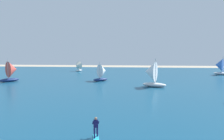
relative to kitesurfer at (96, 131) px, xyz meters
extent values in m
cube|color=navy|center=(1.51, 32.37, -0.65)|extent=(160.00, 90.00, 0.10)
cube|color=#26B2CC|center=(-0.04, 0.19, -0.58)|extent=(0.74, 1.46, 0.05)
cylinder|color=#19194C|center=(-0.12, -0.02, -0.15)|extent=(0.14, 0.14, 0.80)
cylinder|color=#19194C|center=(0.03, 0.39, -0.15)|extent=(0.14, 0.14, 0.80)
cube|color=#19194C|center=(-0.04, 0.19, 0.55)|extent=(0.40, 0.29, 0.60)
sphere|color=#9E7051|center=(-0.04, 0.19, 0.96)|extent=(0.22, 0.22, 0.22)
cylinder|color=#19194C|center=(-0.27, 0.22, 0.60)|extent=(0.20, 0.51, 0.39)
cylinder|color=#19194C|center=(0.15, 0.31, 0.60)|extent=(0.20, 0.51, 0.39)
ellipsoid|color=white|center=(28.43, 49.33, -0.18)|extent=(4.69, 3.61, 0.85)
cylinder|color=silver|center=(28.61, 49.22, 2.51)|extent=(0.14, 0.14, 4.52)
cone|color=#3F72CC|center=(27.75, 49.72, 2.28)|extent=(3.61, 4.28, 3.80)
ellipsoid|color=silver|center=(6.90, 25.65, -0.17)|extent=(4.85, 2.95, 0.86)
cylinder|color=silver|center=(7.10, 25.58, 2.55)|extent=(0.14, 0.14, 4.59)
cone|color=white|center=(6.15, 25.90, 2.32)|extent=(3.13, 4.29, 3.85)
ellipsoid|color=white|center=(-15.63, 56.80, -0.30)|extent=(2.46, 3.37, 0.60)
cylinder|color=silver|center=(-15.56, 56.94, 1.61)|extent=(0.10, 0.10, 3.22)
cone|color=silver|center=(-15.88, 56.31, 1.45)|extent=(3.05, 2.49, 2.71)
ellipsoid|color=navy|center=(-4.62, 33.05, -0.26)|extent=(3.68, 3.22, 0.69)
cylinder|color=silver|center=(-4.75, 32.95, 1.92)|extent=(0.11, 0.11, 3.67)
cone|color=white|center=(-4.11, 33.43, 1.73)|extent=(3.14, 3.42, 3.08)
ellipsoid|color=navy|center=(-24.79, 29.90, -0.20)|extent=(3.91, 4.26, 0.81)
cylinder|color=silver|center=(-24.92, 29.75, 2.36)|extent=(0.13, 0.13, 4.32)
cone|color=#D84C3F|center=(-24.31, 30.47, 2.15)|extent=(3.99, 3.77, 3.63)
camera|label=1|loc=(2.82, -16.31, 6.19)|focal=35.06mm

